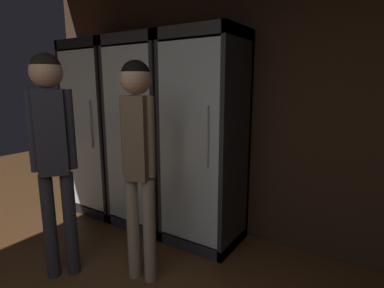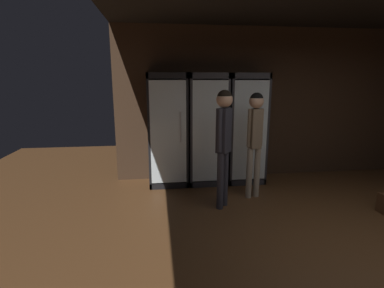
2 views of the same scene
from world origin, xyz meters
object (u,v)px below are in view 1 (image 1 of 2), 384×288
Objects in this scene: cooler_left at (149,135)px; shopper_far at (52,138)px; cooler_far_left at (104,129)px; cooler_center at (207,142)px; shopper_near at (138,144)px.

shopper_far is (0.04, -1.12, 0.14)m from cooler_left.
cooler_center is (1.41, 0.00, -0.00)m from cooler_far_left.
cooler_center is at bearing 0.03° from cooler_far_left.
shopper_far is (0.75, -1.12, 0.14)m from cooler_far_left.
shopper_near is at bearing -96.61° from cooler_center.
cooler_left is 1.13m from shopper_far.
shopper_far reaches higher than shopper_near.
cooler_left is 1.00× the size of cooler_center.
shopper_far is at bearing -120.47° from cooler_center.
shopper_near is (1.31, -0.82, 0.11)m from cooler_far_left.
cooler_center is 1.31m from shopper_far.
cooler_left is at bearing -179.93° from cooler_center.
cooler_center is at bearing 0.07° from cooler_left.
cooler_left and cooler_center have the same top height.
shopper_far is at bearing -151.91° from shopper_near.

